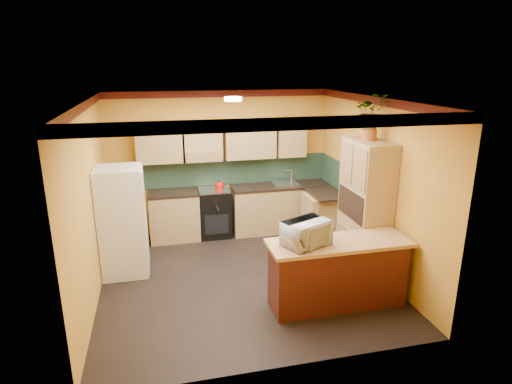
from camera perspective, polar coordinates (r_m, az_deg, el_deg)
room_shell at (r=6.32m, az=-2.29°, el=6.90°), size 4.24×4.24×2.72m
base_cabinets_back at (r=8.27m, az=-1.28°, el=-2.51°), size 3.65×0.60×0.88m
countertop_back at (r=8.13m, az=-1.30°, el=0.55°), size 3.65×0.62×0.04m
stove at (r=8.16m, az=-5.58°, el=-2.74°), size 0.58×0.58×0.91m
kettle at (r=7.96m, az=-4.92°, el=0.90°), size 0.21×0.21×0.18m
sink at (r=8.31m, az=3.93°, el=1.13°), size 0.48×0.40×0.03m
base_cabinets_right at (r=7.99m, az=9.38°, el=-3.44°), size 0.60×0.80×0.88m
countertop_right at (r=7.85m, az=9.53°, el=-0.28°), size 0.62×0.80×0.04m
fridge at (r=6.87m, az=-17.39°, el=-3.78°), size 0.68×0.66×1.70m
pantry at (r=6.69m, az=14.31°, el=-2.25°), size 0.48×0.90×2.10m
fern_pot at (r=6.47m, az=14.83°, el=7.40°), size 0.22×0.22×0.16m
fern at (r=6.42m, az=15.06°, el=10.35°), size 0.53×0.48×0.51m
breakfast_bar at (r=5.97m, az=10.79°, el=-10.79°), size 1.80×0.55×0.88m
bar_top at (r=5.77m, az=11.05°, el=-6.69°), size 1.90×0.65×0.05m
microwave at (r=5.53m, az=6.72°, el=-5.44°), size 0.70×0.60×0.32m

